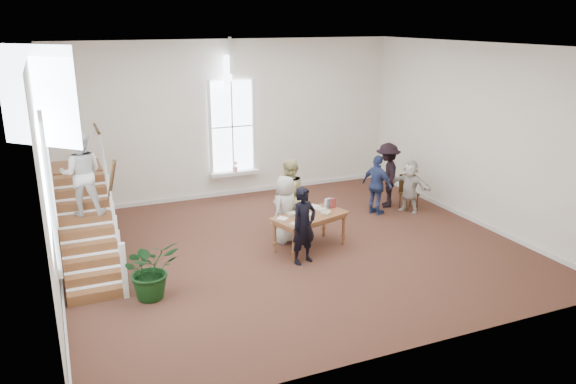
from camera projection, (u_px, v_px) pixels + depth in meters
name	position (u px, v px, depth m)	size (l,w,h in m)	color
ground	(294.00, 248.00, 12.87)	(10.00, 10.00, 0.00)	#4C2A1D
room_shell	(234.00, 182.00, 16.61)	(10.49, 10.00, 10.00)	white
staircase	(84.00, 194.00, 11.42)	(1.10, 4.10, 2.92)	brown
library_table	(310.00, 218.00, 12.66)	(1.89, 1.32, 0.87)	brown
police_officer	(304.00, 226.00, 11.87)	(0.61, 0.40, 1.68)	black
elderly_woman	(285.00, 209.00, 13.02)	(0.78, 0.51, 1.59)	beige
person_yellow	(289.00, 196.00, 13.54)	(0.90, 0.70, 1.86)	#C8BD7D
woman_cluster_a	(377.00, 185.00, 14.89)	(0.94, 0.39, 1.61)	navy
woman_cluster_b	(387.00, 175.00, 15.48)	(1.16, 0.67, 1.80)	black
woman_cluster_c	(410.00, 186.00, 15.07)	(1.35, 0.43, 1.46)	beige
floor_plant	(151.00, 269.00, 10.44)	(1.04, 0.90, 1.15)	#113613
side_chair	(408.00, 190.00, 15.39)	(0.43, 0.43, 0.97)	#31200D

